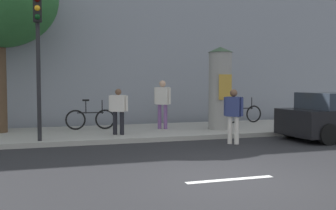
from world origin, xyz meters
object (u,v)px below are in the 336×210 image
traffic_light (38,44)px  pedestrian_in_red_top (162,100)px  pedestrian_near_pole (233,112)px  bicycle_upright (90,119)px  bicycle_leaning (243,114)px  poster_column (220,87)px  pedestrian_with_bag (118,108)px

traffic_light → pedestrian_in_red_top: (4.29, 1.87, -1.75)m
traffic_light → pedestrian_in_red_top: bearing=23.6°
pedestrian_near_pole → bicycle_upright: (-3.80, 3.74, -0.43)m
pedestrian_near_pole → pedestrian_in_red_top: 3.41m
bicycle_leaning → pedestrian_near_pole: bearing=-121.8°
poster_column → bicycle_leaning: (1.84, 1.66, -1.12)m
traffic_light → bicycle_upright: bearing=54.5°
traffic_light → pedestrian_near_pole: (5.55, -1.29, -1.99)m
traffic_light → bicycle_leaning: (8.13, 2.88, -2.42)m
pedestrian_near_pole → bicycle_leaning: bearing=58.2°
pedestrian_with_bag → pedestrian_in_red_top: (1.84, 1.13, 0.18)m
poster_column → pedestrian_with_bag: size_ratio=2.00×
pedestrian_near_pole → poster_column: bearing=73.6°
bicycle_leaning → bicycle_upright: 6.40m
pedestrian_in_red_top → pedestrian_near_pole: bearing=-68.3°
traffic_light → poster_column: bearing=11.0°
pedestrian_with_bag → bicycle_upright: pedestrian_with_bag is taller
traffic_light → poster_column: size_ratio=1.39×
poster_column → pedestrian_near_pole: (-0.74, -2.51, -0.70)m
bicycle_leaning → poster_column: bearing=-138.0°
traffic_light → pedestrian_near_pole: size_ratio=2.52×
pedestrian_near_pole → pedestrian_with_bag: bearing=146.7°
pedestrian_with_bag → bicycle_leaning: (5.68, 2.14, -0.48)m
poster_column → pedestrian_in_red_top: 2.15m
poster_column → bicycle_upright: poster_column is taller
pedestrian_in_red_top → bicycle_leaning: pedestrian_in_red_top is taller
poster_column → pedestrian_near_pole: poster_column is taller
poster_column → bicycle_upright: (-4.54, 1.23, -1.12)m
traffic_light → poster_column: traffic_light is taller
pedestrian_with_bag → traffic_light: bearing=-163.1°
traffic_light → pedestrian_near_pole: bearing=-13.1°
poster_column → bicycle_leaning: 2.72m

